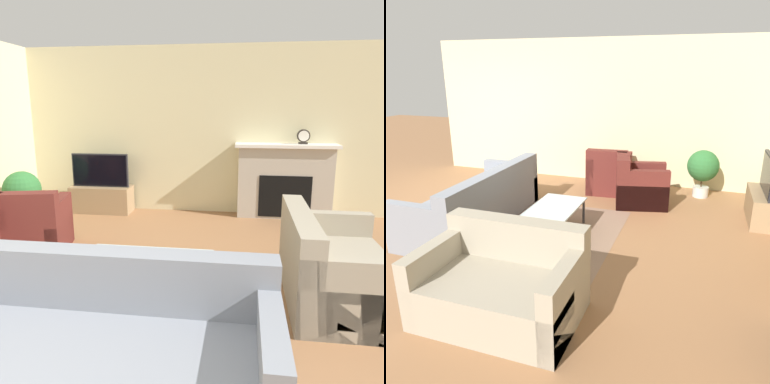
% 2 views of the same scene
% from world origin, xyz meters
% --- Properties ---
extents(ground_plane, '(20.00, 20.00, 0.00)m').
position_xyz_m(ground_plane, '(0.00, 0.00, 0.00)').
color(ground_plane, '#936642').
extents(wall_left, '(0.06, 8.15, 2.70)m').
position_xyz_m(wall_left, '(-2.64, 2.58, 1.35)').
color(wall_left, beige).
rests_on(wall_left, ground_plane).
extents(area_rug, '(2.40, 1.81, 0.00)m').
position_xyz_m(area_rug, '(0.19, 2.07, 0.00)').
color(area_rug, '#896B56').
rests_on(area_rug, ground_plane).
extents(tv_stand, '(1.01, 0.40, 0.44)m').
position_xyz_m(tv_stand, '(-1.31, 4.87, 0.22)').
color(tv_stand, '#997A56').
rests_on(tv_stand, ground_plane).
extents(tv, '(0.95, 0.06, 0.55)m').
position_xyz_m(tv, '(-1.31, 4.87, 0.71)').
color(tv, '#232328').
rests_on(tv, tv_stand).
extents(couch_sectional, '(2.37, 0.94, 0.82)m').
position_xyz_m(couch_sectional, '(0.11, 0.93, 0.29)').
color(couch_sectional, gray).
rests_on(couch_sectional, ground_plane).
extents(couch_loveseat, '(0.92, 1.41, 0.82)m').
position_xyz_m(couch_loveseat, '(1.88, 2.35, 0.29)').
color(couch_loveseat, '#9E937F').
rests_on(couch_loveseat, ground_plane).
extents(armchair_by_window, '(0.91, 0.77, 0.82)m').
position_xyz_m(armchair_by_window, '(-1.96, 2.37, 0.30)').
color(armchair_by_window, '#5B231E').
rests_on(armchair_by_window, ground_plane).
extents(armchair_accent, '(0.84, 0.95, 0.82)m').
position_xyz_m(armchair_accent, '(-1.41, 3.01, 0.30)').
color(armchair_accent, '#5B231E').
rests_on(armchair_accent, ground_plane).
extents(coffee_table, '(1.20, 0.61, 0.39)m').
position_xyz_m(coffee_table, '(0.19, 2.13, 0.36)').
color(coffee_table, '#333338').
rests_on(coffee_table, ground_plane).
extents(potted_plant, '(0.54, 0.54, 0.83)m').
position_xyz_m(potted_plant, '(-2.17, 3.98, 0.52)').
color(potted_plant, beige).
rests_on(potted_plant, ground_plane).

